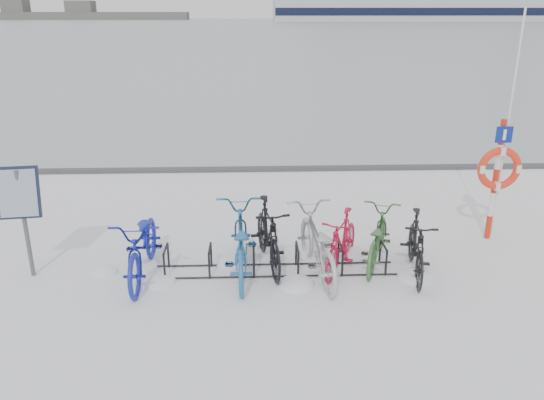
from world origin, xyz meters
TOP-DOWN VIEW (x-y plane):
  - ground at (0.00, 0.00)m, footprint 900.00×900.00m
  - ice_sheet at (0.00, 155.00)m, footprint 400.00×298.00m
  - quay_edge at (0.00, 5.90)m, footprint 400.00×0.25m
  - bike_rack at (0.00, 0.00)m, footprint 4.00×0.48m
  - info_board at (-3.99, -0.01)m, footprint 0.64×0.31m
  - lifebuoy_station at (4.12, 1.16)m, footprint 0.80×0.23m
  - bike_0 at (-2.15, -0.01)m, footprint 0.77×2.17m
  - bike_1 at (-0.59, 0.01)m, footprint 0.82×2.21m
  - bike_2 at (-0.11, 0.27)m, footprint 0.85×2.00m
  - bike_3 at (0.67, -0.08)m, footprint 1.04×2.24m
  - bike_4 at (1.10, 0.10)m, footprint 1.15×1.72m
  - bike_5 at (1.75, 0.30)m, footprint 1.26×1.95m
  - bike_6 at (2.30, -0.14)m, footprint 0.80×1.82m
  - snow_drifts at (0.22, -0.03)m, footprint 5.56×1.71m

SIDE VIEW (x-z plane):
  - ground at x=0.00m, z-range 0.00..0.00m
  - snow_drifts at x=0.22m, z-range -0.10..0.10m
  - ice_sheet at x=0.00m, z-range 0.00..0.02m
  - quay_edge at x=0.00m, z-range 0.00..0.10m
  - bike_rack at x=0.00m, z-range -0.05..0.41m
  - bike_5 at x=1.75m, z-range 0.00..0.97m
  - bike_4 at x=1.10m, z-range 0.00..1.01m
  - bike_6 at x=2.30m, z-range 0.00..1.06m
  - bike_3 at x=0.67m, z-range 0.00..1.13m
  - bike_0 at x=-2.15m, z-range 0.00..1.13m
  - bike_1 at x=-0.59m, z-range 0.00..1.15m
  - bike_2 at x=-0.11m, z-range 0.00..1.16m
  - info_board at x=-3.99m, z-range 0.41..2.27m
  - lifebuoy_station at x=4.12m, z-range -0.68..3.48m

